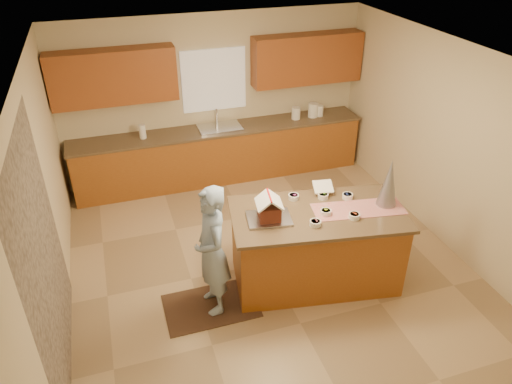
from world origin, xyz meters
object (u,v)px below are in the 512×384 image
(tinsel_tree, at_px, (389,183))
(boy, at_px, (212,251))
(island_base, at_px, (316,248))
(gingerbread_house, at_px, (269,209))

(tinsel_tree, height_order, boy, boy)
(island_base, height_order, boy, boy)
(tinsel_tree, height_order, gingerbread_house, tinsel_tree)
(island_base, bearing_deg, tinsel_tree, 3.67)
(island_base, xyz_separation_m, tinsel_tree, (0.84, -0.08, 0.82))
(boy, bearing_deg, gingerbread_house, 97.90)
(island_base, distance_m, tinsel_tree, 1.18)
(gingerbread_house, bearing_deg, tinsel_tree, -5.02)
(boy, bearing_deg, island_base, 91.28)
(boy, height_order, gingerbread_house, boy)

